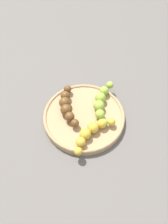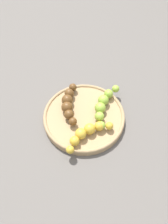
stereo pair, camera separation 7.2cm
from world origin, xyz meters
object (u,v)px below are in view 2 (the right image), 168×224
(fruit_bowl, at_px, (84,117))
(banana_overripe, at_px, (69,104))
(banana_green, at_px, (104,105))
(banana_spotted, at_px, (87,133))

(fruit_bowl, xyz_separation_m, banana_overripe, (-0.05, 0.03, 0.02))
(banana_green, bearing_deg, banana_overripe, 18.79)
(banana_spotted, relative_size, banana_green, 0.74)
(banana_overripe, relative_size, banana_spotted, 1.25)
(fruit_bowl, distance_m, banana_spotted, 0.07)
(fruit_bowl, relative_size, banana_green, 1.50)
(fruit_bowl, xyz_separation_m, banana_spotted, (0.02, -0.07, 0.02))
(fruit_bowl, relative_size, banana_spotted, 2.02)
(fruit_bowl, bearing_deg, banana_overripe, 152.49)
(banana_spotted, bearing_deg, banana_overripe, -6.30)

